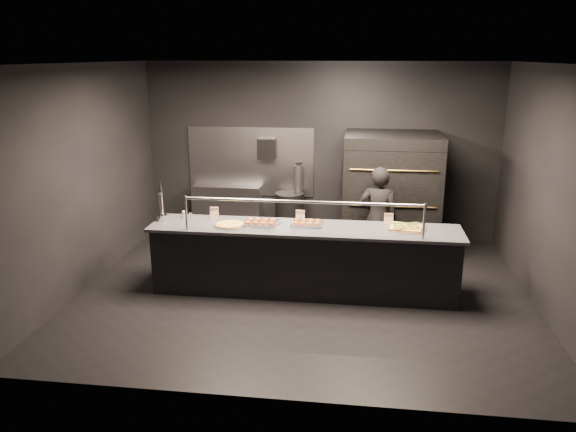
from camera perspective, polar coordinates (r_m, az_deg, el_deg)
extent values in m
plane|color=black|center=(7.70, 1.61, -7.67)|extent=(6.00, 6.00, 0.00)
plane|color=black|center=(7.05, 1.80, 15.26)|extent=(6.00, 6.00, 0.00)
cube|color=black|center=(9.67, 3.22, 6.54)|extent=(6.00, 0.04, 3.00)
cube|color=black|center=(4.84, -1.33, -3.24)|extent=(6.00, 0.04, 3.00)
cube|color=black|center=(8.09, -19.99, 3.70)|extent=(0.04, 5.00, 3.00)
cube|color=black|center=(7.55, 25.01, 2.32)|extent=(0.04, 5.00, 3.00)
cube|color=#99999E|center=(9.85, -3.81, 5.52)|extent=(2.20, 0.02, 1.20)
cube|color=black|center=(7.53, 1.63, -4.60)|extent=(4.00, 0.70, 0.88)
cube|color=#3A3A40|center=(7.38, 1.66, -1.26)|extent=(4.10, 0.78, 0.04)
cylinder|color=#99999E|center=(7.33, -10.31, 0.35)|extent=(0.03, 0.03, 0.45)
cylinder|color=#99999E|center=(7.04, 13.66, -0.52)|extent=(0.03, 0.03, 0.45)
cylinder|color=#99999E|center=(6.98, 1.44, 1.46)|extent=(3.00, 0.04, 0.04)
cube|color=black|center=(9.35, 10.17, -1.59)|extent=(1.50, 1.15, 0.60)
cube|color=black|center=(9.19, 10.36, 1.97)|extent=(1.50, 1.20, 0.55)
cube|color=black|center=(9.08, 10.53, 5.34)|extent=(1.50, 1.20, 0.55)
cube|color=black|center=(9.02, 10.65, 7.65)|extent=(1.50, 1.20, 0.18)
cylinder|color=gold|center=(8.59, 10.53, 0.97)|extent=(1.30, 0.02, 0.02)
cylinder|color=gold|center=(8.47, 10.72, 4.57)|extent=(1.30, 0.02, 0.02)
cube|color=#99999E|center=(9.97, -6.16, 0.58)|extent=(1.20, 0.35, 0.90)
cube|color=black|center=(9.66, -2.19, 6.85)|extent=(0.30, 0.20, 0.35)
cylinder|color=#B2B2B7|center=(9.69, 1.07, 3.87)|extent=(0.14, 0.14, 0.45)
cube|color=black|center=(9.64, 1.08, 5.32)|extent=(0.10, 0.06, 0.06)
cylinder|color=silver|center=(7.83, -12.65, -0.17)|extent=(0.14, 0.14, 0.08)
cylinder|color=silver|center=(7.78, -12.73, 1.13)|extent=(0.05, 0.05, 0.37)
cylinder|color=silver|center=(7.67, -13.02, 2.16)|extent=(0.02, 0.10, 0.02)
cone|color=black|center=(7.72, -12.85, 2.97)|extent=(0.05, 0.05, 0.14)
cylinder|color=silver|center=(7.46, -5.93, -0.95)|extent=(0.44, 0.44, 0.01)
cylinder|color=gold|center=(7.46, -5.93, -0.87)|extent=(0.38, 0.38, 0.02)
cylinder|color=#FFD253|center=(7.45, -5.93, -0.78)|extent=(0.33, 0.33, 0.01)
cube|color=silver|center=(7.48, -2.81, -0.80)|extent=(0.54, 0.47, 0.02)
ellipsoid|color=#A36C23|center=(7.43, -4.10, -0.66)|extent=(0.08, 0.08, 0.05)
ellipsoid|color=#A36C23|center=(7.57, -3.88, -0.33)|extent=(0.08, 0.08, 0.05)
ellipsoid|color=#A36C23|center=(7.41, -3.31, -0.69)|extent=(0.08, 0.08, 0.05)
ellipsoid|color=#A36C23|center=(7.55, -3.10, -0.36)|extent=(0.08, 0.08, 0.05)
ellipsoid|color=#A36C23|center=(7.39, -2.52, -0.72)|extent=(0.08, 0.08, 0.05)
ellipsoid|color=#A36C23|center=(7.53, -2.32, -0.39)|extent=(0.08, 0.08, 0.05)
ellipsoid|color=#A36C23|center=(7.37, -1.72, -0.75)|extent=(0.08, 0.08, 0.05)
ellipsoid|color=#A36C23|center=(7.52, -1.54, -0.42)|extent=(0.08, 0.08, 0.05)
cube|color=silver|center=(7.46, 1.93, -0.84)|extent=(0.43, 0.32, 0.02)
ellipsoid|color=#A36C23|center=(7.40, 0.77, -0.72)|extent=(0.08, 0.08, 0.05)
ellipsoid|color=#A36C23|center=(7.53, 0.89, -0.41)|extent=(0.08, 0.08, 0.05)
ellipsoid|color=#A36C23|center=(7.39, 1.50, -0.75)|extent=(0.08, 0.08, 0.05)
ellipsoid|color=#A36C23|center=(7.52, 1.61, -0.44)|extent=(0.08, 0.08, 0.05)
ellipsoid|color=#A36C23|center=(7.38, 2.24, -0.77)|extent=(0.08, 0.08, 0.05)
ellipsoid|color=#A36C23|center=(7.51, 2.34, -0.47)|extent=(0.08, 0.08, 0.05)
ellipsoid|color=#A36C23|center=(7.37, 2.98, -0.80)|extent=(0.08, 0.08, 0.05)
ellipsoid|color=#A36C23|center=(7.51, 3.06, -0.49)|extent=(0.08, 0.08, 0.05)
cylinder|color=silver|center=(7.45, 11.92, -1.25)|extent=(0.51, 0.51, 0.01)
cube|color=gold|center=(7.44, 11.92, -1.13)|extent=(0.47, 0.43, 0.02)
cube|color=#FFD253|center=(7.44, 11.93, -1.04)|extent=(0.44, 0.41, 0.01)
cube|color=#347A25|center=(7.44, 11.93, -0.98)|extent=(0.42, 0.38, 0.01)
cylinder|color=silver|center=(7.91, -10.51, 0.17)|extent=(0.06, 0.06, 0.10)
cylinder|color=silver|center=(7.89, -9.84, 0.08)|extent=(0.04, 0.04, 0.08)
cube|color=white|center=(7.85, -7.49, 0.38)|extent=(0.12, 0.04, 0.15)
cube|color=white|center=(7.63, 1.26, 0.07)|extent=(0.12, 0.04, 0.15)
cube|color=white|center=(7.60, 10.19, -0.26)|extent=(0.12, 0.04, 0.15)
cylinder|color=black|center=(9.69, 0.15, -0.03)|extent=(0.49, 0.49, 0.82)
imported|color=black|center=(8.39, 9.09, -0.22)|extent=(0.58, 0.39, 1.55)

